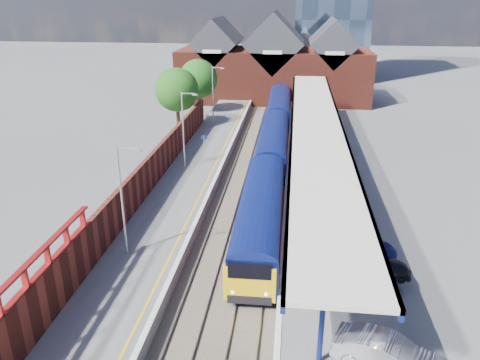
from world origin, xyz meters
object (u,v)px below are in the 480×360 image
object	(u,v)px
platform_sign	(204,143)
lamp_post_d	(214,92)
parked_car_silver	(388,354)
train	(276,122)
lamp_post_b	(124,195)
parked_car_blue	(359,247)
parked_car_dark	(374,268)
lamp_post_c	(184,125)

from	to	relation	value
platform_sign	lamp_post_d	bearing A→B (deg)	95.56
lamp_post_d	platform_sign	xyz separation A→B (m)	(1.36, -14.00, -2.30)
platform_sign	parked_car_silver	bearing A→B (deg)	-63.74
train	lamp_post_b	bearing A→B (deg)	-105.03
platform_sign	parked_car_silver	world-z (taller)	platform_sign
lamp_post_b	parked_car_blue	xyz separation A→B (m)	(14.16, 1.37, -3.37)
lamp_post_b	parked_car_dark	xyz separation A→B (m)	(14.69, -0.95, -3.37)
lamp_post_b	parked_car_dark	distance (m)	15.10
platform_sign	parked_car_silver	distance (m)	29.08
lamp_post_c	platform_sign	distance (m)	3.34
train	lamp_post_d	world-z (taller)	lamp_post_d
lamp_post_b	parked_car_blue	world-z (taller)	lamp_post_b
train	parked_car_silver	size ratio (longest dim) A/B	14.28
lamp_post_c	parked_car_blue	distance (m)	20.64
train	parked_car_silver	xyz separation A→B (m)	(6.37, -37.33, -0.36)
lamp_post_c	parked_car_silver	distance (m)	28.14
lamp_post_b	parked_car_dark	size ratio (longest dim) A/B	1.63
parked_car_silver	platform_sign	bearing A→B (deg)	47.77
train	lamp_post_b	xyz separation A→B (m)	(-7.86, -29.26, 2.87)
lamp_post_d	parked_car_blue	world-z (taller)	lamp_post_d
lamp_post_b	parked_car_blue	bearing A→B (deg)	5.51
train	lamp_post_d	distance (m)	8.80
parked_car_blue	lamp_post_b	bearing A→B (deg)	112.30
train	lamp_post_d	bearing A→B (deg)	160.78
train	lamp_post_c	xyz separation A→B (m)	(-7.86, -13.26, 2.87)
lamp_post_c	parked_car_blue	xyz separation A→B (m)	(14.16, -14.63, -3.37)
parked_car_blue	parked_car_dark	bearing A→B (deg)	-150.34
train	parked_car_blue	world-z (taller)	train
train	platform_sign	distance (m)	13.01
parked_car_dark	parked_car_blue	xyz separation A→B (m)	(-0.53, 2.32, 0.01)
parked_car_blue	train	bearing A→B (deg)	29.52
platform_sign	lamp_post_b	bearing A→B (deg)	-94.33
parked_car_dark	lamp_post_b	bearing A→B (deg)	73.96
parked_car_blue	lamp_post_c	bearing A→B (deg)	60.85
lamp_post_d	platform_sign	world-z (taller)	lamp_post_d
lamp_post_d	parked_car_silver	world-z (taller)	lamp_post_d
lamp_post_b	lamp_post_c	size ratio (longest dim) A/B	1.00
platform_sign	parked_car_dark	bearing A→B (deg)	-54.88
train	platform_sign	bearing A→B (deg)	-119.97
parked_car_dark	platform_sign	bearing A→B (deg)	22.79
lamp_post_b	lamp_post_d	xyz separation A→B (m)	(0.00, 32.00, 0.00)
lamp_post_c	lamp_post_b	bearing A→B (deg)	-90.00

